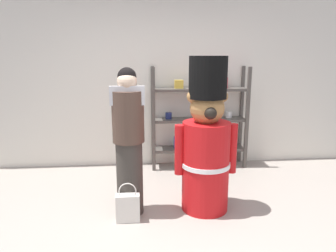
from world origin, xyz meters
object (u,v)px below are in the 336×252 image
merchandise_shelf (200,117)px  person_shopper (129,141)px  teddy_bear_guard (206,144)px  shopping_bag (128,207)px

merchandise_shelf → person_shopper: (-1.06, -1.45, 0.04)m
teddy_bear_guard → shopping_bag: teddy_bear_guard is taller
merchandise_shelf → shopping_bag: 2.07m
merchandise_shelf → teddy_bear_guard: teddy_bear_guard is taller
teddy_bear_guard → person_shopper: size_ratio=1.07×
person_shopper → shopping_bag: size_ratio=3.71×
merchandise_shelf → shopping_bag: bearing=-123.1°
shopping_bag → merchandise_shelf: bearing=56.9°
teddy_bear_guard → shopping_bag: 1.10m
merchandise_shelf → teddy_bear_guard: bearing=-97.7°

